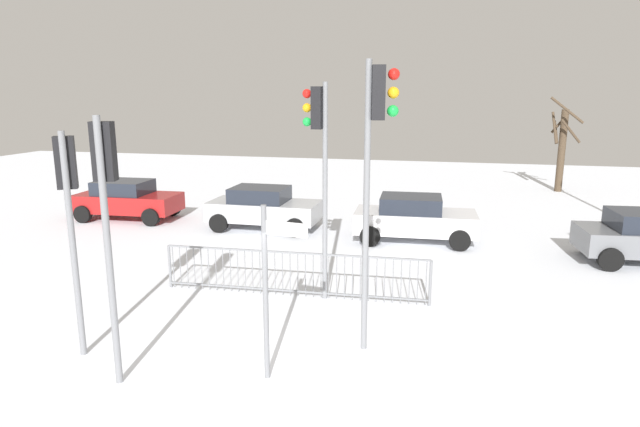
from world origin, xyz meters
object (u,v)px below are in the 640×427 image
traffic_light_rear_left (69,193)px  direction_sign_post (269,284)px  traffic_light_mid_right (375,144)px  car_red_near (127,199)px  bare_tree_left (562,146)px  traffic_light_rear_right (107,190)px  car_silver_far (263,207)px  traffic_light_foreground_right (319,143)px  car_white_trailing (414,218)px

traffic_light_rear_left → direction_sign_post: size_ratio=1.37×
traffic_light_rear_left → traffic_light_mid_right: 5.35m
car_red_near → bare_tree_left: bare_tree_left is taller
traffic_light_rear_right → car_silver_far: 10.53m
traffic_light_rear_right → car_red_near: 12.54m
traffic_light_foreground_right → car_silver_far: 7.40m
traffic_light_rear_left → car_white_trailing: traffic_light_rear_left is taller
traffic_light_rear_right → direction_sign_post: traffic_light_rear_right is taller
traffic_light_foreground_right → traffic_light_rear_left: traffic_light_foreground_right is taller
car_red_near → car_white_trailing: size_ratio=1.00×
traffic_light_rear_right → car_silver_far: size_ratio=1.13×
traffic_light_rear_right → traffic_light_rear_left: bearing=136.9°
bare_tree_left → car_red_near: bearing=-149.2°
traffic_light_rear_left → bare_tree_left: bearing=28.5°
car_white_trailing → car_silver_far: bearing=172.2°
traffic_light_mid_right → bare_tree_left: 19.71m
traffic_light_foreground_right → bare_tree_left: 18.21m
bare_tree_left → direction_sign_post: bearing=-111.8°
bare_tree_left → car_white_trailing: bearing=-120.1°
traffic_light_foreground_right → car_white_trailing: traffic_light_foreground_right is taller
car_silver_far → bare_tree_left: (11.49, 10.34, 1.44)m
car_white_trailing → traffic_light_foreground_right: bearing=-111.1°
direction_sign_post → car_white_trailing: direction_sign_post is taller
car_white_trailing → car_silver_far: (-5.23, 0.46, 0.00)m
traffic_light_rear_left → traffic_light_mid_right: size_ratio=0.78×
traffic_light_mid_right → traffic_light_foreground_right: bearing=-156.6°
car_white_trailing → car_silver_far: size_ratio=1.02×
traffic_light_mid_right → bare_tree_left: traffic_light_mid_right is taller
car_red_near → car_silver_far: size_ratio=1.02×
direction_sign_post → bare_tree_left: bearing=76.9°
traffic_light_rear_right → car_silver_far: traffic_light_rear_right is taller
traffic_light_rear_right → traffic_light_mid_right: 4.41m
traffic_light_foreground_right → traffic_light_mid_right: (1.53, -2.26, 0.22)m
car_silver_far → car_red_near: bearing=177.5°
traffic_light_foreground_right → direction_sign_post: 4.18m
car_red_near → traffic_light_rear_right: bearing=-60.4°
car_white_trailing → car_red_near: bearing=173.6°
traffic_light_rear_left → traffic_light_rear_right: size_ratio=0.93×
traffic_light_rear_left → car_red_near: size_ratio=1.04×
direction_sign_post → car_white_trailing: bearing=88.0°
traffic_light_foreground_right → car_silver_far: bearing=35.6°
car_white_trailing → traffic_light_mid_right: bearing=-94.8°
traffic_light_foreground_right → car_red_near: traffic_light_foreground_right is taller
traffic_light_rear_left → direction_sign_post: 3.88m
traffic_light_mid_right → direction_sign_post: 2.97m
traffic_light_mid_right → car_white_trailing: bearing=167.3°
car_red_near → traffic_light_foreground_right: bearing=-37.2°
direction_sign_post → car_red_near: (-8.97, 9.86, -0.88)m
car_red_near → car_silver_far: 5.48m
traffic_light_mid_right → traffic_light_rear_right: bearing=-73.4°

